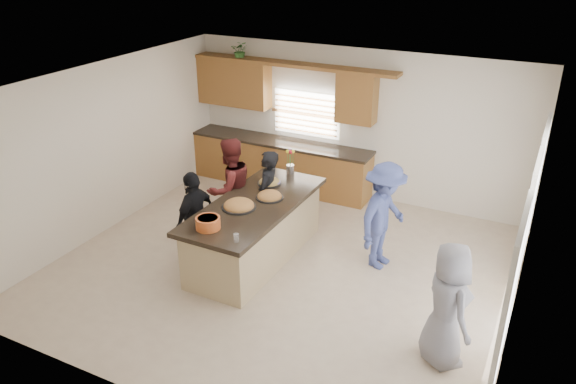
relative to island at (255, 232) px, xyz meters
The scene contains 18 objects.
floor 0.68m from the island, ahead, with size 6.50×6.50×0.00m, color beige.
room_shell 1.54m from the island, ahead, with size 6.52×6.02×2.81m.
back_cabinetry 2.87m from the island, 109.88° to the left, with size 4.08×0.66×2.46m.
right_wall_glazing 3.84m from the island, ahead, with size 0.06×4.00×2.25m.
island is the anchor object (origin of this frame).
platter_front 0.59m from the island, 116.08° to the right, with size 0.50×0.50×0.20m.
platter_mid 0.59m from the island, 63.01° to the left, with size 0.42×0.42×0.17m.
platter_back 0.90m from the island, 100.45° to the left, with size 0.38×0.38×0.15m.
salad_bowl 1.15m from the island, 99.91° to the right, with size 0.34×0.34×0.16m.
clear_cup 1.30m from the island, 71.94° to the right, with size 0.07×0.07×0.11m, color white.
plate_stack 0.90m from the island, 94.77° to the left, with size 0.21×0.21×0.05m, color #BF96DA.
flower_vase 1.44m from the island, 91.05° to the left, with size 0.14×0.14×0.42m.
potted_plant 3.93m from the island, 123.64° to the left, with size 0.33×0.28×0.36m, color #3F7F32.
woman_left_back 0.73m from the island, 101.18° to the left, with size 0.56×0.37×1.53m, color black.
woman_left_mid 0.92m from the island, 148.34° to the left, with size 0.83×0.65×1.71m, color #571B1A.
woman_left_front 0.94m from the island, 148.60° to the right, with size 0.87×0.36×1.48m, color black.
woman_right_back 1.96m from the island, 20.45° to the left, with size 1.08×0.62×1.67m, color #3C4884.
woman_right_front 3.28m from the island, 18.56° to the right, with size 0.76×0.50×1.56m, color slate.
Camera 1 is at (3.31, -6.45, 4.61)m, focal length 35.00 mm.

